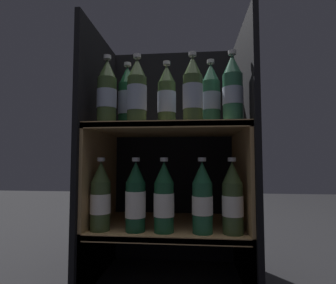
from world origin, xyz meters
TOP-DOWN VIEW (x-y plane):
  - fridge_back_wall at (0.00, 0.42)m, footprint 0.63×0.02m
  - fridge_side_left at (-0.31, 0.21)m, footprint 0.02×0.45m
  - fridge_side_right at (0.31, 0.21)m, footprint 0.02×0.45m
  - shelf_lower at (0.00, 0.20)m, footprint 0.59×0.41m
  - shelf_upper at (0.00, 0.20)m, footprint 0.59×0.41m
  - bottle_upper_front_0 at (-0.23, 0.07)m, footprint 0.07×0.07m
  - bottle_upper_front_1 at (-0.11, 0.07)m, footprint 0.07×0.07m
  - bottle_upper_front_2 at (0.10, 0.07)m, footprint 0.07×0.07m
  - bottle_upper_front_3 at (0.24, 0.07)m, footprint 0.07×0.07m
  - bottle_upper_back_0 at (-0.17, 0.15)m, footprint 0.07×0.07m
  - bottle_upper_back_1 at (-0.01, 0.15)m, footprint 0.07×0.07m
  - bottle_upper_back_2 at (0.17, 0.15)m, footprint 0.07×0.07m
  - bottle_lower_front_0 at (-0.24, 0.07)m, footprint 0.07×0.07m
  - bottle_lower_front_1 at (-0.11, 0.07)m, footprint 0.07×0.07m
  - bottle_lower_front_2 at (-0.01, 0.07)m, footprint 0.07×0.07m
  - bottle_lower_front_3 at (0.13, 0.07)m, footprint 0.07×0.07m
  - bottle_lower_front_4 at (0.23, 0.07)m, footprint 0.07×0.07m

SIDE VIEW (x-z plane):
  - shelf_lower at x=0.00m, z-range 0.07..0.30m
  - bottle_lower_front_1 at x=-0.11m, z-range 0.21..0.47m
  - bottle_lower_front_2 at x=-0.01m, z-range 0.21..0.47m
  - bottle_lower_front_0 at x=-0.24m, z-range 0.21..0.48m
  - bottle_lower_front_4 at x=0.23m, z-range 0.21..0.48m
  - bottle_lower_front_3 at x=0.13m, z-range 0.21..0.48m
  - shelf_upper at x=0.00m, z-range 0.13..0.74m
  - fridge_back_wall at x=0.00m, z-range 0.00..1.02m
  - fridge_side_left at x=-0.31m, z-range 0.00..1.02m
  - fridge_side_right at x=0.31m, z-range 0.00..1.02m
  - bottle_upper_front_1 at x=-0.11m, z-range 0.60..0.86m
  - bottle_upper_back_0 at x=-0.17m, z-range 0.60..0.86m
  - bottle_upper_front_2 at x=0.10m, z-range 0.60..0.86m
  - bottle_upper_back_1 at x=-0.01m, z-range 0.60..0.86m
  - bottle_upper_front_0 at x=-0.23m, z-range 0.60..0.86m
  - bottle_upper_back_2 at x=0.17m, z-range 0.60..0.86m
  - bottle_upper_front_3 at x=0.24m, z-range 0.60..0.87m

